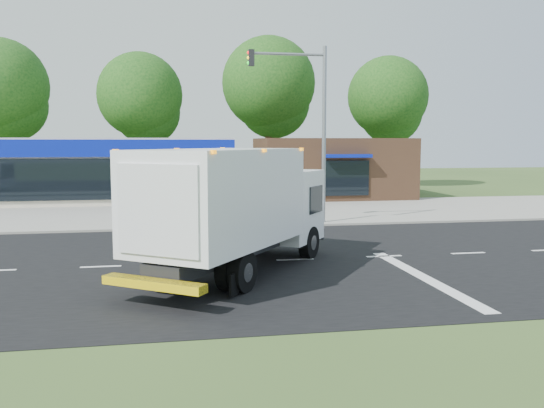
% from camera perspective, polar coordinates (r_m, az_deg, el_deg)
% --- Properties ---
extents(ground, '(120.00, 120.00, 0.00)m').
position_cam_1_polar(ground, '(18.50, 2.29, -5.56)').
color(ground, '#385123').
rests_on(ground, ground).
extents(road_asphalt, '(60.00, 14.00, 0.02)m').
position_cam_1_polar(road_asphalt, '(18.50, 2.29, -5.55)').
color(road_asphalt, black).
rests_on(road_asphalt, ground).
extents(sidewalk, '(60.00, 2.40, 0.12)m').
position_cam_1_polar(sidewalk, '(26.44, -1.54, -1.88)').
color(sidewalk, gray).
rests_on(sidewalk, ground).
extents(parking_apron, '(60.00, 9.00, 0.02)m').
position_cam_1_polar(parking_apron, '(32.14, -3.10, -0.54)').
color(parking_apron, gray).
rests_on(parking_apron, ground).
extents(lane_markings, '(55.20, 7.00, 0.01)m').
position_cam_1_polar(lane_markings, '(17.56, 7.58, -6.19)').
color(lane_markings, silver).
rests_on(lane_markings, road_asphalt).
extents(ems_box_truck, '(6.70, 8.05, 3.59)m').
position_cam_1_polar(ems_box_truck, '(16.18, -3.65, 0.16)').
color(ems_box_truck, black).
rests_on(ems_box_truck, ground).
extents(emergency_worker, '(0.68, 0.77, 1.87)m').
position_cam_1_polar(emergency_worker, '(17.67, -6.28, -3.12)').
color(emergency_worker, tan).
rests_on(emergency_worker, ground).
extents(retail_strip_mall, '(18.00, 6.20, 4.00)m').
position_cam_1_polar(retail_strip_mall, '(37.99, -17.88, 3.24)').
color(retail_strip_mall, '#BDB39D').
rests_on(retail_strip_mall, ground).
extents(brown_storefront, '(10.00, 6.70, 4.00)m').
position_cam_1_polar(brown_storefront, '(39.25, 6.00, 3.57)').
color(brown_storefront, '#382316').
rests_on(brown_storefront, ground).
extents(traffic_signal_pole, '(3.51, 0.25, 8.00)m').
position_cam_1_polar(traffic_signal_pole, '(26.07, 3.80, 8.71)').
color(traffic_signal_pole, gray).
rests_on(traffic_signal_pole, ground).
extents(background_trees, '(36.77, 7.39, 12.10)m').
position_cam_1_polar(background_trees, '(46.09, -6.43, 10.64)').
color(background_trees, '#332114').
rests_on(background_trees, ground).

